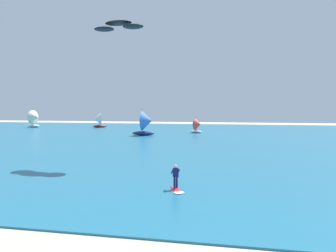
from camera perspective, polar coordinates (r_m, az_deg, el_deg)
ocean at (r=57.75m, az=6.22°, el=-2.09°), size 160.00×90.00×0.10m
kitesurfer at (r=20.85m, az=1.54°, el=-10.17°), size 1.27×2.02×1.67m
kite at (r=32.40m, az=-9.17°, el=17.82°), size 5.45×2.38×0.80m
sailboat_trailing at (r=92.67m, az=-23.41°, el=1.28°), size 4.74×4.17×5.32m
sailboat_near_shore at (r=86.67m, az=-12.87°, el=1.10°), size 4.07×3.80×4.52m
sailboat_outermost at (r=66.62m, az=5.51°, el=0.07°), size 3.09×2.77×3.49m
sailboat_mid_right at (r=60.57m, az=-4.02°, el=0.57°), size 4.54×3.81×5.39m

